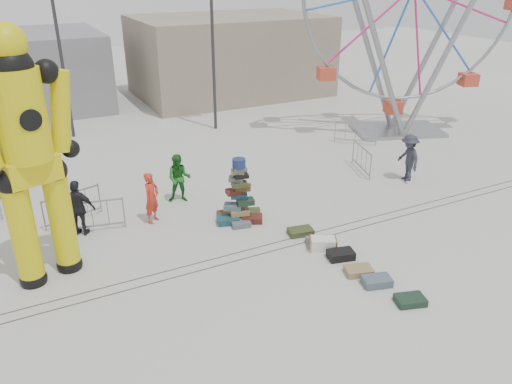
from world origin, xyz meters
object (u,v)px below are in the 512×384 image
lamp_post_right (214,42)px  barricade_dummy_c (92,216)px  ferris_wheel (412,7)px  pedestrian_grey (408,158)px  pedestrian_black (78,208)px  barricade_wheel_back (356,133)px  barricade_wheel_front (361,159)px  pedestrian_green (179,178)px  suitcase_tower (239,203)px  lamp_post_left (62,46)px  pedestrian_red (152,198)px  crash_test_dummy (28,151)px  barricade_dummy_b (73,207)px  steamer_trunk (323,244)px

lamp_post_right → barricade_dummy_c: size_ratio=4.00×
ferris_wheel → pedestrian_grey: 8.37m
pedestrian_black → barricade_wheel_back: bearing=-134.6°
barricade_wheel_front → pedestrian_green: (-7.80, 0.65, 0.36)m
pedestrian_green → ferris_wheel: bearing=37.9°
barricade_wheel_back → pedestrian_grey: pedestrian_grey is taller
suitcase_tower → pedestrian_black: (-4.98, 1.41, 0.31)m
lamp_post_right → suitcase_tower: 11.32m
lamp_post_left → pedestrian_red: 11.46m
crash_test_dummy → barricade_wheel_back: size_ratio=3.53×
barricade_dummy_b → pedestrian_green: size_ratio=1.10×
lamp_post_right → barricade_dummy_c: (-8.01, -8.62, -3.93)m
lamp_post_right → pedestrian_red: (-6.07, -8.85, -3.59)m
pedestrian_green → pedestrian_black: bearing=-140.3°
barricade_dummy_b → pedestrian_red: bearing=-44.5°
pedestrian_grey → barricade_wheel_back: bearing=179.8°
barricade_dummy_c → pedestrian_grey: 12.22m
steamer_trunk → pedestrian_black: bearing=174.3°
barricade_dummy_c → pedestrian_black: 0.55m
suitcase_tower → barricade_wheel_back: suitcase_tower is taller
barricade_dummy_c → steamer_trunk: bearing=-23.7°
suitcase_tower → steamer_trunk: bearing=-43.7°
barricade_dummy_c → pedestrian_red: (1.94, -0.23, 0.34)m
barricade_wheel_front → pedestrian_black: (-11.48, -0.31, 0.39)m
lamp_post_right → pedestrian_black: size_ratio=4.25×
crash_test_dummy → pedestrian_red: bearing=10.8°
suitcase_tower → steamer_trunk: size_ratio=2.79×
lamp_post_right → barricade_dummy_b: (-8.48, -7.63, -3.93)m
barricade_dummy_c → pedestrian_black: size_ratio=1.06×
pedestrian_red → pedestrian_grey: bearing=-45.4°
ferris_wheel → barricade_wheel_front: size_ratio=6.26×
lamp_post_right → pedestrian_black: 12.58m
steamer_trunk → pedestrian_red: (-4.13, 4.15, 0.70)m
pedestrian_green → crash_test_dummy: bearing=-122.8°
suitcase_tower → pedestrian_grey: 7.55m
crash_test_dummy → barricade_wheel_front: 13.24m
lamp_post_right → crash_test_dummy: bearing=-131.7°
pedestrian_black → pedestrian_grey: bearing=-154.2°
lamp_post_left → barricade_wheel_back: (12.02, -7.40, -3.93)m
pedestrian_black → crash_test_dummy: bearing=92.6°
pedestrian_red → pedestrian_green: bearing=0.7°
steamer_trunk → barricade_wheel_back: 10.32m
lamp_post_left → steamer_trunk: size_ratio=9.87×
pedestrian_green → pedestrian_grey: bearing=10.9°
ferris_wheel → barricade_dummy_c: ferris_wheel is taller
lamp_post_right → ferris_wheel: bearing=-30.5°
pedestrian_red → ferris_wheel: bearing=-23.4°
lamp_post_right → barricade_wheel_front: lamp_post_right is taller
lamp_post_left → barricade_wheel_back: bearing=-31.6°
barricade_wheel_front → pedestrian_black: pedestrian_black is taller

